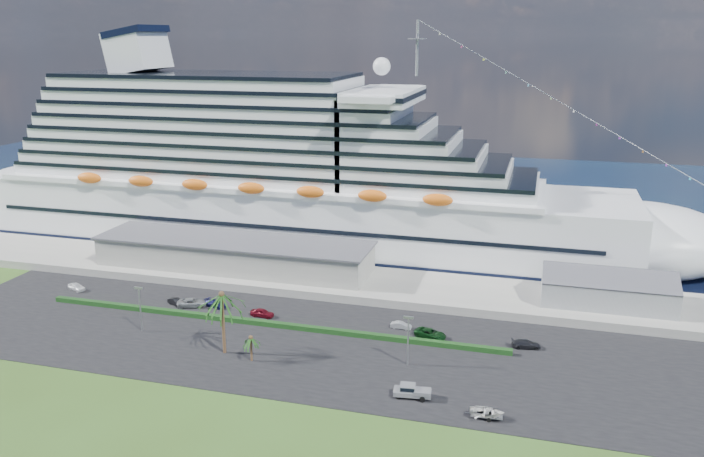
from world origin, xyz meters
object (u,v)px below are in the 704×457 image
(parked_car_3, at_px, (216,304))
(boat_trailer, at_px, (487,412))
(pickup_truck, at_px, (412,391))
(cruise_ship, at_px, (287,180))

(parked_car_3, relative_size, boat_trailer, 0.86)
(parked_car_3, relative_size, pickup_truck, 0.83)
(cruise_ship, relative_size, pickup_truck, 33.62)
(cruise_ship, bearing_deg, parked_car_3, -88.56)
(cruise_ship, relative_size, parked_car_3, 40.70)
(boat_trailer, bearing_deg, pickup_truck, 165.52)
(pickup_truck, bearing_deg, boat_trailer, -14.48)
(boat_trailer, bearing_deg, parked_car_3, 153.92)
(parked_car_3, bearing_deg, boat_trailer, -98.20)
(pickup_truck, bearing_deg, cruise_ship, 123.77)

